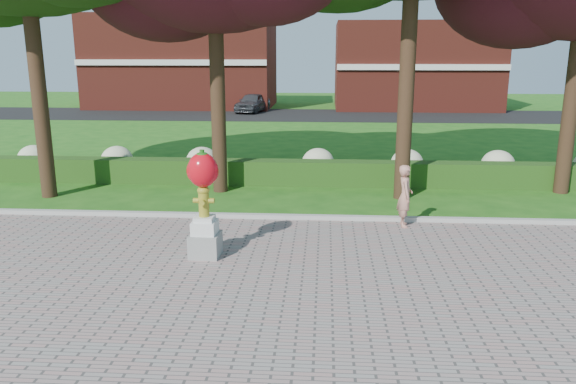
# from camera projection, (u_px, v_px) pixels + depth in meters

# --- Properties ---
(ground) EXTENTS (100.00, 100.00, 0.00)m
(ground) POSITION_uv_depth(u_px,v_px,m) (264.00, 262.00, 11.54)
(ground) COLOR #1F5A16
(ground) RESTS_ON ground
(walkway) EXTENTS (40.00, 14.00, 0.04)m
(walkway) POSITION_uv_depth(u_px,v_px,m) (232.00, 367.00, 7.67)
(walkway) COLOR gray
(walkway) RESTS_ON ground
(curb) EXTENTS (40.00, 0.18, 0.15)m
(curb) POSITION_uv_depth(u_px,v_px,m) (276.00, 217.00, 14.43)
(curb) COLOR #ADADA5
(curb) RESTS_ON ground
(lawn_hedge) EXTENTS (24.00, 0.70, 0.80)m
(lawn_hedge) POSITION_uv_depth(u_px,v_px,m) (287.00, 173.00, 18.23)
(lawn_hedge) COLOR #204413
(lawn_hedge) RESTS_ON ground
(hydrangea_row) EXTENTS (20.10, 1.10, 0.99)m
(hydrangea_row) POSITION_uv_depth(u_px,v_px,m) (305.00, 163.00, 19.12)
(hydrangea_row) COLOR beige
(hydrangea_row) RESTS_ON ground
(street) EXTENTS (50.00, 8.00, 0.02)m
(street) POSITION_uv_depth(u_px,v_px,m) (308.00, 115.00, 38.65)
(street) COLOR black
(street) RESTS_ON ground
(building_left) EXTENTS (14.00, 8.00, 7.00)m
(building_left) POSITION_uv_depth(u_px,v_px,m) (184.00, 62.00, 44.26)
(building_left) COLOR maroon
(building_left) RESTS_ON ground
(building_right) EXTENTS (12.00, 8.00, 6.40)m
(building_right) POSITION_uv_depth(u_px,v_px,m) (414.00, 66.00, 43.18)
(building_right) COLOR maroon
(building_right) RESTS_ON ground
(hydrant_sculpture) EXTENTS (0.66, 0.63, 2.26)m
(hydrant_sculpture) POSITION_uv_depth(u_px,v_px,m) (204.00, 201.00, 11.50)
(hydrant_sculpture) COLOR gray
(hydrant_sculpture) RESTS_ON walkway
(woman) EXTENTS (0.37, 0.56, 1.53)m
(woman) POSITION_uv_depth(u_px,v_px,m) (405.00, 196.00, 13.66)
(woman) COLOR tan
(woman) RESTS_ON walkway
(parked_car) EXTENTS (2.49, 4.30, 1.38)m
(parked_car) POSITION_uv_depth(u_px,v_px,m) (253.00, 102.00, 40.29)
(parked_car) COLOR #3D4045
(parked_car) RESTS_ON street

